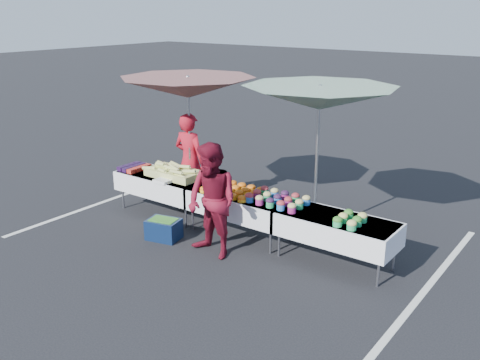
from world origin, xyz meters
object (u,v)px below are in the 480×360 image
Objects in this scene: customer at (212,201)px; storage_bin at (164,229)px; table_left at (163,184)px; table_right at (336,228)px; table_center at (240,203)px; umbrella_right at (319,99)px; umbrella_left at (188,89)px; vendor at (190,161)px.

customer is 1.29m from storage_bin.
table_left is 1.02× the size of customer.
customer is 2.96× the size of storage_bin.
customer reaches higher than table_right.
umbrella_right is (1.00, 0.80, 1.76)m from table_center.
umbrella_left is at bearing 171.64° from table_right.
vendor reaches higher than table_right.
table_center is at bearing 105.57° from customer.
vendor is at bearing -174.86° from umbrella_right.
table_center is at bearing -141.20° from umbrella_right.
vendor is 1.03× the size of customer.
table_left is 1.00× the size of table_right.
table_center is at bearing 159.36° from vendor.
storage_bin is (0.85, -0.89, -0.40)m from table_left.
umbrella_left reaches higher than table_left.
table_center is at bearing 29.84° from storage_bin.
umbrella_left reaches higher than table_right.
table_left reaches higher than storage_bin.
umbrella_right reaches higher than customer.
table_center is 0.61× the size of umbrella_left.
storage_bin is at bearing -46.27° from table_left.
umbrella_right reaches higher than umbrella_left.
umbrella_right is at bearing 6.91° from umbrella_left.
vendor is at bearing 134.95° from umbrella_left.
storage_bin is (-1.06, -0.01, -0.73)m from customer.
customer reaches higher than table_left.
customer is at bearing -39.48° from umbrella_left.
table_right is 1.93m from customer.
table_center reaches higher than storage_bin.
table_center is at bearing 0.00° from table_left.
table_left and table_center have the same top height.
table_left is 1.00× the size of table_center.
vendor reaches higher than customer.
customer is (-1.69, -0.88, 0.32)m from table_right.
table_right is 0.63× the size of umbrella_right.
umbrella_right is at bearing 27.70° from storage_bin.
table_center is 1.00× the size of table_right.
vendor is 2.98m from umbrella_right.
vendor is 3.04× the size of storage_bin.
vendor is at bearing 72.35° from table_left.
umbrella_right reaches higher than table_center.
table_center is 0.63× the size of umbrella_right.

